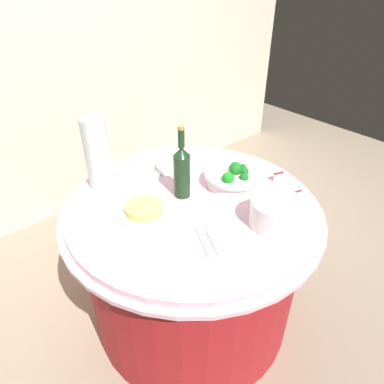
% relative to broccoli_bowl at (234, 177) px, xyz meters
% --- Properties ---
extents(ground_plane, '(6.00, 6.00, 0.00)m').
position_rel_broccoli_bowl_xyz_m(ground_plane, '(-0.24, 0.02, -0.78)').
color(ground_plane, gray).
extents(back_wall, '(4.40, 0.10, 2.60)m').
position_rel_broccoli_bowl_xyz_m(back_wall, '(-0.24, 1.42, 0.52)').
color(back_wall, beige).
rests_on(back_wall, ground_plane).
extents(buffet_table, '(1.16, 1.16, 0.74)m').
position_rel_broccoli_bowl_xyz_m(buffet_table, '(-0.24, 0.02, -0.40)').
color(buffet_table, maroon).
rests_on(buffet_table, ground_plane).
extents(broccoli_bowl, '(0.28, 0.28, 0.11)m').
position_rel_broccoli_bowl_xyz_m(broccoli_bowl, '(0.00, 0.00, 0.00)').
color(broccoli_bowl, white).
rests_on(broccoli_bowl, buffet_table).
extents(plate_stack, '(0.21, 0.21, 0.11)m').
position_rel_broccoli_bowl_xyz_m(plate_stack, '(-0.09, -0.31, 0.02)').
color(plate_stack, white).
rests_on(plate_stack, buffet_table).
extents(wine_bottle, '(0.07, 0.07, 0.34)m').
position_rel_broccoli_bowl_xyz_m(wine_bottle, '(-0.25, 0.09, 0.09)').
color(wine_bottle, '#173219').
rests_on(wine_bottle, buffet_table).
extents(decorative_fruit_vase, '(0.11, 0.11, 0.34)m').
position_rel_broccoli_bowl_xyz_m(decorative_fruit_vase, '(-0.48, 0.40, 0.11)').
color(decorative_fruit_vase, silver).
rests_on(decorative_fruit_vase, buffet_table).
extents(serving_tongs, '(0.11, 0.16, 0.01)m').
position_rel_broccoli_bowl_xyz_m(serving_tongs, '(-0.38, -0.23, -0.04)').
color(serving_tongs, silver).
rests_on(serving_tongs, buffet_table).
extents(food_plate_noodles, '(0.22, 0.22, 0.04)m').
position_rel_broccoli_bowl_xyz_m(food_plate_noodles, '(-0.45, 0.09, -0.02)').
color(food_plate_noodles, white).
rests_on(food_plate_noodles, buffet_table).
extents(food_plate_rice, '(0.22, 0.22, 0.04)m').
position_rel_broccoli_bowl_xyz_m(food_plate_rice, '(-0.24, 0.40, -0.03)').
color(food_plate_rice, white).
rests_on(food_plate_rice, buffet_table).
extents(label_placard_front, '(0.05, 0.03, 0.05)m').
position_rel_broccoli_bowl_xyz_m(label_placard_front, '(-0.06, 0.31, -0.01)').
color(label_placard_front, white).
rests_on(label_placard_front, buffet_table).
extents(label_placard_mid, '(0.05, 0.02, 0.05)m').
position_rel_broccoli_bowl_xyz_m(label_placard_mid, '(0.19, -0.12, -0.01)').
color(label_placard_mid, white).
rests_on(label_placard_mid, buffet_table).
extents(label_placard_rear, '(0.05, 0.02, 0.05)m').
position_rel_broccoli_bowl_xyz_m(label_placard_rear, '(0.12, -0.27, -0.01)').
color(label_placard_rear, white).
rests_on(label_placard_rear, buffet_table).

